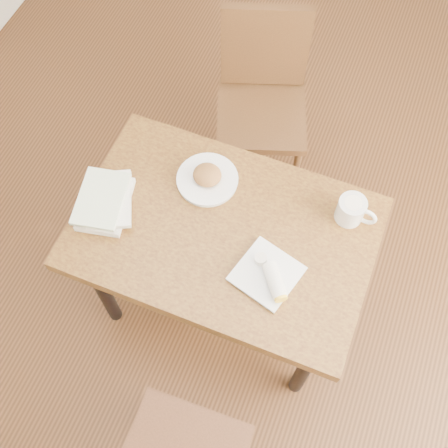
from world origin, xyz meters
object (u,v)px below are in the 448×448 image
at_px(book_stack, 105,201).
at_px(chair_far, 263,92).
at_px(plate_scone, 207,178).
at_px(coffee_mug, 352,210).
at_px(plate_burrito, 269,276).
at_px(table, 224,241).

bearing_deg(book_stack, chair_far, 70.87).
distance_m(plate_scone, book_stack, 0.40).
height_order(coffee_mug, plate_burrito, coffee_mug).
bearing_deg(chair_far, book_stack, -109.13).
relative_size(coffee_mug, plate_burrito, 0.60).
height_order(plate_scone, book_stack, plate_scone).
distance_m(coffee_mug, plate_burrito, 0.40).
bearing_deg(coffee_mug, plate_scone, -174.82).
bearing_deg(coffee_mug, chair_far, 132.07).
distance_m(table, plate_burrito, 0.28).
xyz_separation_m(chair_far, plate_burrito, (0.36, -0.96, 0.22)).
xyz_separation_m(coffee_mug, plate_burrito, (-0.20, -0.35, -0.03)).
bearing_deg(chair_far, table, -80.65).
bearing_deg(plate_scone, chair_far, 89.98).
height_order(plate_burrito, book_stack, plate_burrito).
distance_m(chair_far, coffee_mug, 0.87).
height_order(chair_far, plate_burrito, chair_far).
distance_m(chair_far, plate_burrito, 1.05).
distance_m(chair_far, plate_scone, 0.71).
bearing_deg(table, book_stack, -171.62).
relative_size(plate_burrito, book_stack, 0.87).
height_order(chair_far, coffee_mug, chair_far).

